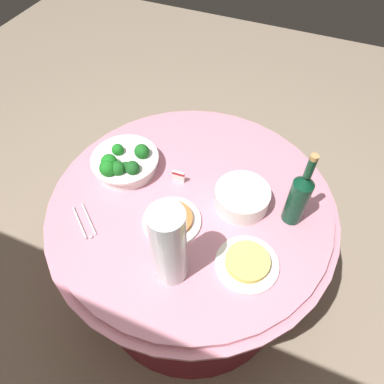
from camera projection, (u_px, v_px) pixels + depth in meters
The scene contains 10 objects.
ground_plane at pixel (192, 279), 1.97m from camera, with size 6.00×6.00×0.00m, color gray.
buffet_table at pixel (192, 246), 1.67m from camera, with size 1.16×1.16×0.74m.
broccoli_bowl at pixel (124, 163), 1.45m from camera, with size 0.28×0.28×0.12m.
plate_stack at pixel (242, 198), 1.34m from camera, with size 0.21×0.21×0.08m.
wine_bottle at pixel (299, 197), 1.23m from camera, with size 0.07×0.07×0.34m.
decorative_fruit_vase at pixel (169, 250), 1.08m from camera, with size 0.11×0.11×0.34m.
serving_tongs at pixel (85, 222), 1.31m from camera, with size 0.15×0.13×0.01m.
food_plate_noodles at pixel (247, 263), 1.20m from camera, with size 0.22×0.22×0.04m.
food_plate_peanuts at pixel (172, 220), 1.31m from camera, with size 0.22×0.22×0.03m.
label_placard_front at pixel (179, 176), 1.42m from camera, with size 0.05×0.01×0.05m.
Camera 1 is at (-0.32, 0.77, 1.85)m, focal length 32.79 mm.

